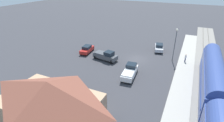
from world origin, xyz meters
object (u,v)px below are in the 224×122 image
Objects in this scene: station_building at (50,101)px; sedan_red at (87,49)px; sedan_silver at (159,47)px; light_pole_near_platform at (175,41)px; pickup_white at (130,71)px; pickup_charcoal at (106,56)px; pedestrian_on_platform at (186,58)px.

station_building reaches higher than sedan_red.
sedan_silver is 0.67× the size of light_pole_near_platform.
pickup_white is at bearing -109.76° from station_building.
pickup_charcoal is at bearing 47.42° from sedan_silver.
light_pole_near_platform is at bearing 1.30° from pedestrian_on_platform.
station_building is at bearing 70.24° from pickup_white.
station_building is at bearing 96.28° from pickup_charcoal.
pickup_white is at bearing 81.31° from sedan_silver.
station_building is 15.24m from pickup_white.
pickup_white is at bearing 58.62° from light_pole_near_platform.
light_pole_near_platform is at bearing -168.90° from sedan_red.
pedestrian_on_platform reaches higher than sedan_red.
sedan_silver is (-15.30, -8.50, 0.00)m from sedan_red.
sedan_red is 0.84× the size of pickup_white.
station_building is at bearing 60.54° from pedestrian_on_platform.
pedestrian_on_platform is 0.24× the size of light_pole_near_platform.
light_pole_near_platform reaches higher than pickup_white.
pickup_charcoal is 6.13m from sedan_red.
sedan_red is 17.50m from sedan_silver.
pickup_charcoal is 0.79× the size of light_pole_near_platform.
pedestrian_on_platform is at bearing 143.53° from sedan_silver.
pickup_charcoal is (15.77, 5.56, -0.25)m from pedestrian_on_platform.
pickup_charcoal is 1.01× the size of pickup_white.
station_building is 1.75× the size of light_pole_near_platform.
sedan_red is (21.64, 3.81, -0.40)m from pedestrian_on_platform.
light_pole_near_platform is at bearing 128.96° from sedan_silver.
pickup_white is 14.90m from sedan_silver.
sedan_red is 19.84m from light_pole_near_platform.
sedan_silver is 7.11m from light_pole_near_platform.
sedan_red and sedan_silver have the same top height.
pedestrian_on_platform is 0.31× the size of pickup_white.
pickup_charcoal reaches higher than sedan_silver.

